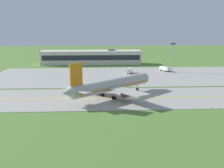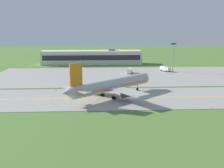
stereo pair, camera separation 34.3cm
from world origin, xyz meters
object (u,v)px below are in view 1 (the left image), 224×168
(service_truck_fuel, at_px, (165,69))
(apron_light_mast, at_px, (173,54))
(service_truck_baggage, at_px, (130,70))
(airplane_lead, at_px, (111,85))

(service_truck_fuel, distance_m, apron_light_mast, 8.64)
(apron_light_mast, bearing_deg, service_truck_baggage, -170.44)
(airplane_lead, relative_size, apron_light_mast, 2.18)
(airplane_lead, height_order, apron_light_mast, apron_light_mast)
(service_truck_baggage, height_order, service_truck_fuel, same)
(apron_light_mast, bearing_deg, service_truck_fuel, 157.70)
(service_truck_baggage, bearing_deg, service_truck_fuel, 15.30)
(airplane_lead, relative_size, service_truck_baggage, 5.12)
(airplane_lead, height_order, service_truck_fuel, airplane_lead)
(airplane_lead, bearing_deg, service_truck_baggage, 75.98)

